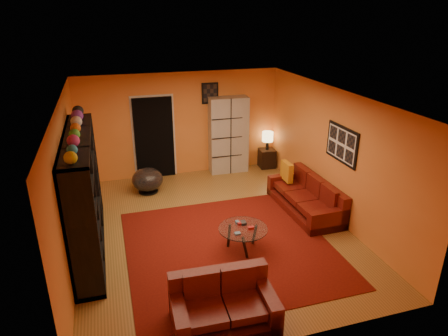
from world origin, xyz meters
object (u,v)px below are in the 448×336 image
object	(u,v)px
entertainment_unit	(84,195)
storage_cabinet	(228,135)
loveseat	(223,304)
side_table	(267,158)
bowl_chair	(147,180)
coffee_table	(243,231)
sofa	(308,198)
tv	(88,197)
table_lamp	(268,137)

from	to	relation	value
entertainment_unit	storage_cabinet	bearing A→B (deg)	39.07
loveseat	storage_cabinet	bearing A→B (deg)	-15.65
side_table	bowl_chair	bearing A→B (deg)	-168.12
coffee_table	side_table	distance (m)	4.09
storage_cabinet	sofa	bearing A→B (deg)	-67.97
sofa	bowl_chair	xyz separation A→B (m)	(-3.15, 1.88, 0.03)
tv	side_table	xyz separation A→B (m)	(4.47, 2.77, -0.76)
bowl_chair	table_lamp	xyz separation A→B (m)	(3.27, 0.69, 0.53)
coffee_table	table_lamp	size ratio (longest dim) A/B	1.77
coffee_table	side_table	world-z (taller)	side_table
bowl_chair	side_table	world-z (taller)	bowl_chair
entertainment_unit	sofa	bearing A→B (deg)	2.35
sofa	coffee_table	size ratio (longest dim) A/B	2.37
tv	sofa	distance (m)	4.42
coffee_table	table_lamp	bearing A→B (deg)	61.70
entertainment_unit	coffee_table	xyz separation A→B (m)	(2.58, -0.85, -0.66)
loveseat	side_table	bearing A→B (deg)	-25.85
table_lamp	loveseat	bearing A→B (deg)	-118.24
entertainment_unit	bowl_chair	xyz separation A→B (m)	(1.26, 2.06, -0.74)
coffee_table	loveseat	bearing A→B (deg)	-118.12
tv	coffee_table	size ratio (longest dim) A/B	1.15
sofa	table_lamp	size ratio (longest dim) A/B	4.19
entertainment_unit	sofa	size ratio (longest dim) A/B	1.47
tv	loveseat	size ratio (longest dim) A/B	0.70
coffee_table	side_table	bearing A→B (deg)	61.70
tv	entertainment_unit	bearing A→B (deg)	63.98
tv	loveseat	distance (m)	3.02
loveseat	sofa	bearing A→B (deg)	-43.24
table_lamp	side_table	bearing A→B (deg)	0.00
tv	loveseat	xyz separation A→B (m)	(1.70, -2.40, -0.72)
storage_cabinet	tv	bearing A→B (deg)	-138.37
entertainment_unit	table_lamp	bearing A→B (deg)	31.29
entertainment_unit	table_lamp	size ratio (longest dim) A/B	6.15
storage_cabinet	bowl_chair	distance (m)	2.41
tv	bowl_chair	xyz separation A→B (m)	(1.21, 2.09, -0.69)
entertainment_unit	tv	xyz separation A→B (m)	(0.05, -0.02, -0.04)
tv	table_lamp	distance (m)	5.27
entertainment_unit	loveseat	distance (m)	3.08
loveseat	bowl_chair	world-z (taller)	loveseat
coffee_table	bowl_chair	bearing A→B (deg)	114.49
table_lamp	sofa	bearing A→B (deg)	-92.60
sofa	storage_cabinet	distance (m)	2.87
entertainment_unit	storage_cabinet	distance (m)	4.44
loveseat	side_table	xyz separation A→B (m)	(2.78, 5.17, -0.04)
table_lamp	tv	bearing A→B (deg)	-148.20
sofa	loveseat	world-z (taller)	same
loveseat	storage_cabinet	xyz separation A→B (m)	(1.70, 5.22, 0.70)
entertainment_unit	bowl_chair	size ratio (longest dim) A/B	4.18
storage_cabinet	table_lamp	size ratio (longest dim) A/B	4.03
tv	loveseat	world-z (taller)	tv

